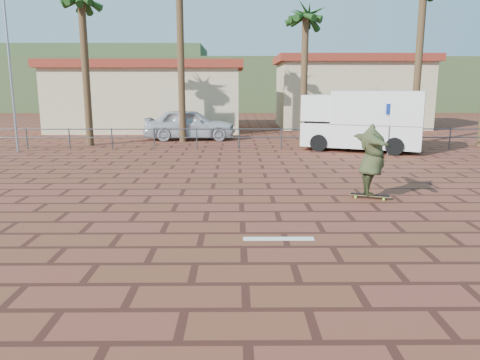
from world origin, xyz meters
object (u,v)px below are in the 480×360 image
(skateboarder, at_px, (372,160))
(car_white, at_px, (355,133))
(longboard, at_px, (370,195))
(campervan, at_px, (363,119))
(car_silver, at_px, (190,124))

(skateboarder, relative_size, car_white, 0.57)
(skateboarder, bearing_deg, longboard, -139.01)
(longboard, xyz_separation_m, car_white, (2.30, 10.87, 0.59))
(longboard, distance_m, skateboarder, 0.97)
(longboard, height_order, skateboarder, skateboarder)
(longboard, xyz_separation_m, campervan, (2.25, 9.36, 1.35))
(longboard, bearing_deg, campervan, 96.94)
(campervan, distance_m, car_silver, 9.55)
(skateboarder, distance_m, car_white, 11.12)
(campervan, height_order, car_white, campervan)
(campervan, relative_size, car_white, 1.40)
(skateboarder, xyz_separation_m, car_white, (2.30, 10.87, -0.38))
(campervan, relative_size, car_silver, 1.14)
(longboard, height_order, car_white, car_white)
(longboard, bearing_deg, car_white, 98.50)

